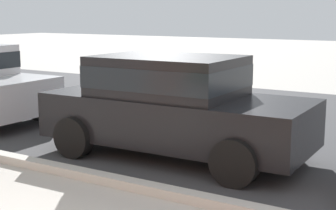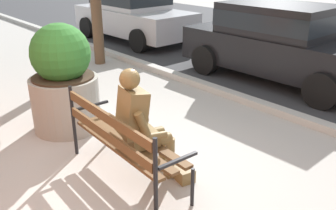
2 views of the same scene
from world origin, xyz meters
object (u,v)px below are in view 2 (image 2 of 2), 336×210
object	(u,v)px
parked_car_silver	(132,13)
parked_car_black	(280,40)
park_bench	(120,138)
bronze_statue_seated	(145,128)
concrete_planter	(64,82)

from	to	relation	value
parked_car_silver	parked_car_black	xyz separation A→B (m)	(5.18, 0.00, 0.00)
parked_car_black	park_bench	bearing A→B (deg)	-78.18
bronze_statue_seated	concrete_planter	world-z (taller)	concrete_planter
park_bench	bronze_statue_seated	xyz separation A→B (m)	(0.19, 0.21, 0.12)
parked_car_silver	park_bench	bearing A→B (deg)	-36.87
park_bench	parked_car_silver	world-z (taller)	parked_car_silver
concrete_planter	parked_car_silver	distance (m)	6.28
park_bench	bronze_statue_seated	distance (m)	0.31
bronze_statue_seated	parked_car_silver	xyz separation A→B (m)	(-6.34, 4.40, 0.17)
park_bench	bronze_statue_seated	world-z (taller)	bronze_statue_seated
bronze_statue_seated	parked_car_silver	distance (m)	7.72
bronze_statue_seated	parked_car_silver	size ratio (longest dim) A/B	0.33
parked_car_silver	bronze_statue_seated	bearing A→B (deg)	-34.77
parked_car_silver	concrete_planter	bearing A→B (deg)	-44.96
bronze_statue_seated	parked_car_black	size ratio (longest dim) A/B	0.33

